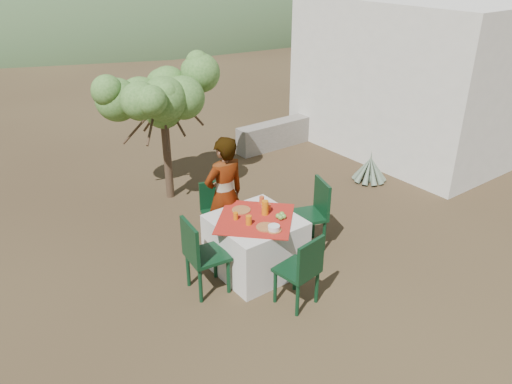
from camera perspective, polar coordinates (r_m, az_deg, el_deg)
ground at (r=6.62m, az=-1.13°, el=-9.40°), size 160.00×160.00×0.00m
table at (r=6.53m, az=-0.07°, el=-5.95°), size 1.30×1.30×0.76m
chair_far at (r=7.18m, az=-4.67°, el=-1.90°), size 0.50×0.50×0.87m
chair_near at (r=5.84m, az=5.30°, el=-8.73°), size 0.49×0.49×0.94m
chair_left at (r=6.06m, az=-6.37°, el=-6.97°), size 0.51×0.51×1.00m
chair_right at (r=6.98m, az=6.56°, el=-2.17°), size 0.59×0.59×1.00m
person at (r=6.74m, az=-3.60°, el=-0.40°), size 0.62×0.42×1.68m
shrub_tree at (r=8.19m, az=-10.39°, el=10.07°), size 1.76×1.72×2.07m
agave at (r=9.29m, az=12.88°, el=2.52°), size 0.62×0.62×0.66m
guesthouse at (r=10.94m, az=17.95°, el=12.58°), size 3.20×4.20×3.00m
stone_wall at (r=10.89m, az=3.88°, el=6.99°), size 2.60×0.35×0.55m
hill_near_right at (r=43.29m, az=-17.15°, el=20.10°), size 48.00×48.00×20.00m
plate_far at (r=6.51m, az=-1.70°, el=-2.07°), size 0.25×0.25×0.01m
plate_near at (r=6.13m, az=1.10°, el=-4.03°), size 0.24×0.24×0.01m
glass_far at (r=6.29m, az=-2.34°, el=-2.76°), size 0.06×0.06×0.10m
glass_near at (r=6.17m, az=-0.84°, el=-3.24°), size 0.07×0.07×0.12m
juice_pitcher at (r=6.38m, az=1.04°, el=-1.80°), size 0.09×0.09×0.19m
bowl_plate at (r=6.07m, az=2.05°, el=-4.35°), size 0.19×0.19×0.01m
white_bowl at (r=6.06m, az=2.06°, el=-4.09°), size 0.15×0.15×0.05m
jar_left at (r=6.50m, az=1.47°, el=-1.76°), size 0.05×0.05×0.08m
jar_right at (r=6.66m, az=0.65°, el=-0.92°), size 0.07×0.07×0.10m
napkin_holder at (r=6.56m, az=0.92°, el=-1.55°), size 0.07×0.05×0.08m
fruit_cluster at (r=6.32m, az=2.88°, el=-2.76°), size 0.14×0.13×0.07m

